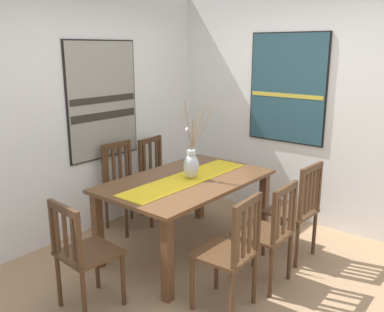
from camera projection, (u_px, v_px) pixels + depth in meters
The scene contains 14 objects.
ground_plane at pixel (214, 286), 3.68m from camera, with size 6.40×6.40×0.03m, color #A37F5B.
wall_back at pixel (77, 112), 4.48m from camera, with size 6.40×0.12×2.70m, color silver.
wall_side at pixel (314, 109), 4.73m from camera, with size 0.12×6.40×2.70m, color silver.
dining_table at pixel (187, 189), 4.13m from camera, with size 1.69×1.04×0.77m.
table_runner at pixel (186, 179), 4.10m from camera, with size 1.55×0.36×0.01m, color gold.
centerpiece_vase at pixel (191, 164), 4.08m from camera, with size 0.17×0.30×0.77m.
chair_0 at pixel (159, 176), 5.14m from camera, with size 0.44×0.44×0.95m.
chair_1 at pixel (83, 253), 3.23m from camera, with size 0.45×0.45×0.92m.
chair_2 at pixel (231, 251), 3.22m from camera, with size 0.45×0.45×0.96m.
chair_3 at pixel (125, 185), 4.76m from camera, with size 0.45×0.45×0.98m.
chair_4 at pixel (297, 208), 4.05m from camera, with size 0.44×0.44×0.97m.
chair_5 at pixel (269, 232), 3.59m from camera, with size 0.43×0.43×0.93m.
painting_on_back_wall at pixel (103, 100), 4.64m from camera, with size 0.95×0.05×1.30m.
painting_on_side_wall at pixel (287, 88), 4.82m from camera, with size 0.05×0.95×1.26m.
Camera 1 is at (-2.66, -1.93, 2.02)m, focal length 39.18 mm.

